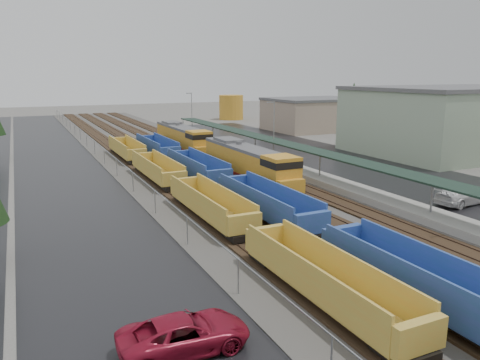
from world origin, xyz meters
The scene contains 16 objects.
ballast_strip centered at (0.00, 60.00, 0.04)m, with size 20.00×160.00×0.08m, color #302D2B.
trackbed centered at (0.00, 60.00, 0.16)m, with size 14.60×160.00×0.22m.
west_parking_lot centered at (-15.00, 60.00, 0.01)m, with size 10.00×160.00×0.02m, color black.
east_commuter_lot centered at (19.00, 50.00, 0.01)m, with size 16.00×100.00×0.02m, color black.
station_platform centered at (9.50, 50.01, 0.73)m, with size 3.00×80.00×8.00m.
chainlink_fence centered at (-9.50, 58.44, 1.61)m, with size 0.08×160.04×2.02m.
industrial_buildings centered at (37.76, 45.85, 4.25)m, with size 32.52×75.30×9.50m.
distant_hills centered at (44.79, 210.68, 0.00)m, with size 301.00×140.00×25.20m.
tree_east centered at (28.00, 58.00, 6.47)m, with size 4.40×4.40×10.00m.
locomotive_lead centered at (2.00, 41.81, 2.23)m, with size 2.77×18.28×4.14m.
locomotive_trail centered at (2.00, 62.81, 2.23)m, with size 2.77×18.28×4.14m.
well_string_yellow centered at (-6.00, 25.02, 1.12)m, with size 2.52×89.27×2.23m.
well_string_blue centered at (-2.00, 22.79, 1.19)m, with size 2.73×92.26×2.42m.
storage_tank centered at (30.02, 108.12, 3.04)m, with size 6.07×6.07×6.07m, color #C28926.
parked_car_west_c centered at (-13.65, 16.40, 0.77)m, with size 5.51×2.54×1.53m, color maroon.
parked_car_east_c centered at (15.67, 27.21, 0.82)m, with size 5.67×2.31×1.65m, color white.
Camera 1 is at (-19.06, -0.30, 11.26)m, focal length 35.00 mm.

